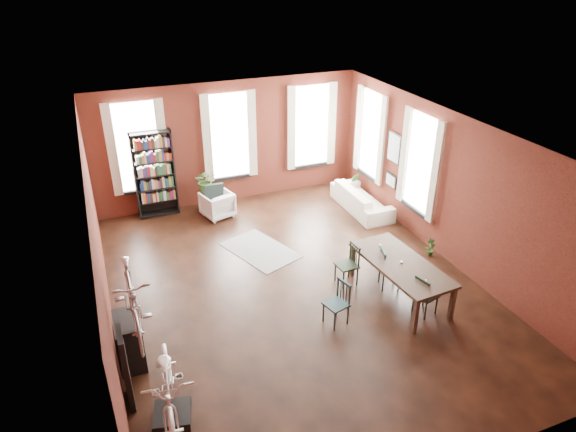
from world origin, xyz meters
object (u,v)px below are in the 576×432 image
white_armchair (217,203)px  console_table (130,341)px  plant_stand (206,201)px  dining_chair_c (426,295)px  cream_sofa (362,195)px  bookshelf (155,174)px  dining_table (399,279)px  dining_chair_b (347,265)px  dining_chair_a (336,304)px  bike_trainer (172,415)px  bicycle_floor (165,362)px  dining_chair_d (390,268)px

white_armchair → console_table: bearing=43.6°
white_armchair → plant_stand: white_armchair is taller
dining_chair_c → cream_sofa: cream_sofa is taller
white_armchair → plant_stand: (-0.20, 0.44, -0.09)m
bookshelf → cream_sofa: size_ratio=1.06×
cream_sofa → console_table: bearing=119.3°
bookshelf → console_table: 5.40m
dining_table → dining_chair_b: bearing=130.7°
bookshelf → white_armchair: bearing=-26.2°
dining_chair_a → dining_chair_b: bearing=129.9°
dining_chair_c → bike_trainer: (-4.83, -0.74, -0.33)m
bicycle_floor → bookshelf: bearing=88.5°
dining_table → dining_chair_b: 1.07m
dining_chair_c → bookshelf: size_ratio=0.36×
dining_chair_d → dining_chair_c: bearing=-152.6°
dining_chair_c → cream_sofa: bearing=-26.9°
dining_chair_a → white_armchair: dining_chair_a is taller
bike_trainer → bookshelf: bearing=82.4°
plant_stand → dining_chair_c: bearing=-64.1°
dining_chair_b → white_armchair: (-1.66, 3.86, -0.07)m
bike_trainer → console_table: 1.56m
dining_chair_c → plant_stand: 6.34m
dining_table → dining_chair_d: bearing=87.9°
bookshelf → console_table: size_ratio=2.75×
console_table → dining_chair_c: bearing=-8.0°
dining_chair_b → dining_chair_c: (0.91, -1.40, -0.03)m
bike_trainer → dining_chair_d: bearing=20.2°
dining_chair_b → bookshelf: bookshelf is taller
bookshelf → plant_stand: bearing=-11.3°
dining_chair_b → dining_chair_c: size_ratio=1.08×
dining_chair_a → bicycle_floor: size_ratio=0.44×
white_armchair → plant_stand: bearing=-81.9°
cream_sofa → bicycle_floor: size_ratio=1.09×
dining_table → cream_sofa: (1.16, 3.58, 0.03)m
cream_sofa → bicycle_floor: 7.70m
dining_chair_a → cream_sofa: dining_chair_a is taller
dining_chair_a → dining_chair_d: 1.63m
dining_chair_d → bookshelf: bearing=54.9°
dining_chair_a → dining_chair_b: size_ratio=0.97×
cream_sofa → console_table: 7.15m
dining_chair_d → cream_sofa: dining_chair_d is taller
dining_chair_d → dining_chair_b: bearing=77.8°
dining_chair_d → white_armchair: (-2.41, 4.29, -0.07)m
dining_chair_d → dining_table: bearing=-160.0°
dining_chair_c → dining_table: bearing=-0.0°
dining_chair_b → dining_chair_a: bearing=-39.6°
dining_table → dining_chair_b: (-0.76, 0.75, 0.06)m
bike_trainer → bicycle_floor: size_ratio=0.28×
bookshelf → white_armchair: bookshelf is taller
dining_chair_a → plant_stand: bearing=177.3°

